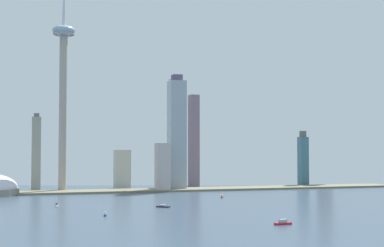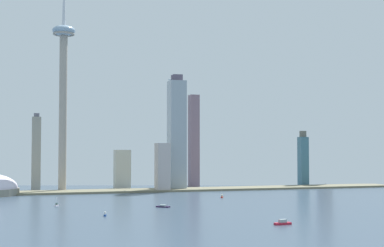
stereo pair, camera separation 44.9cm
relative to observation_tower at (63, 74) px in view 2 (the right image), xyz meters
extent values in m
cube|color=#746F55|center=(205.72, -28.52, -180.21)|extent=(683.23, 55.01, 3.05)
cylinder|color=#A69B8E|center=(0.00, 0.00, -57.32)|extent=(12.10, 12.10, 248.83)
ellipsoid|color=#8FAAC2|center=(0.00, 0.00, 67.09)|extent=(35.33, 35.33, 15.85)
torus|color=#A69B8E|center=(0.00, 0.00, 61.54)|extent=(33.20, 33.20, 3.17)
cube|color=gray|center=(-38.30, 42.04, -123.72)|extent=(13.84, 27.14, 116.03)
cube|color=slate|center=(-38.30, 42.04, -62.79)|extent=(8.31, 16.28, 5.84)
cube|color=beige|center=(99.54, 43.69, -149.81)|extent=(25.80, 22.76, 63.85)
cube|color=#3E6B7A|center=(418.52, 17.04, -138.50)|extent=(14.94, 15.54, 86.48)
cube|color=#636154|center=(418.52, 17.04, -89.85)|extent=(8.97, 9.32, 10.82)
cube|color=#9397C0|center=(485.17, 70.60, -93.24)|extent=(12.19, 16.12, 176.99)
cube|color=#BCB0AC|center=(147.92, -40.59, -144.56)|extent=(19.71, 25.58, 74.36)
cube|color=#98A5AE|center=(177.70, -14.27, -94.41)|extent=(25.71, 27.84, 174.65)
cube|color=#5A5163|center=(177.70, -14.27, -2.11)|extent=(15.43, 16.70, 9.95)
cube|color=gray|center=(468.83, 29.36, -123.86)|extent=(14.78, 27.46, 115.75)
cube|color=#53535B|center=(468.83, 29.36, -61.88)|extent=(8.87, 16.48, 8.21)
cube|color=slate|center=(227.65, 57.00, -101.77)|extent=(16.05, 18.64, 159.93)
cube|color=white|center=(-19.18, -215.61, -181.11)|extent=(5.15, 6.61, 1.26)
cube|color=#2B433D|center=(-19.18, -215.61, -179.44)|extent=(2.78, 3.21, 2.09)
cylinder|color=silver|center=(-19.18, -215.61, -175.06)|extent=(0.24, 0.24, 6.68)
cube|color=navy|center=(21.36, -327.26, -180.92)|extent=(3.60, 7.01, 1.64)
cube|color=silver|center=(21.36, -327.26, -178.78)|extent=(2.08, 3.21, 2.65)
cube|color=red|center=(161.16, -432.95, -180.80)|extent=(15.80, 6.42, 1.87)
cube|color=#95A6A8|center=(161.16, -432.95, -178.48)|extent=(7.08, 4.08, 2.78)
cube|color=#211434|center=(95.06, -263.50, -181.11)|extent=(15.76, 14.48, 1.26)
cube|color=#92A8A8|center=(95.06, -263.50, -179.66)|extent=(7.94, 7.59, 1.64)
cube|color=#AB2017|center=(200.61, -164.90, -181.06)|extent=(6.82, 11.25, 1.36)
cube|color=beige|center=(200.61, -164.90, -178.91)|extent=(3.69, 5.23, 2.94)
cylinder|color=silver|center=(200.61, -164.90, -174.26)|extent=(0.24, 0.24, 6.36)
cylinder|color=silver|center=(185.86, 23.08, 0.13)|extent=(22.72, 10.46, 2.63)
sphere|color=silver|center=(174.96, 27.07, 0.13)|extent=(2.63, 2.63, 2.63)
cube|color=silver|center=(185.86, 23.08, 1.32)|extent=(11.33, 23.94, 0.50)
cube|color=silver|center=(195.02, 19.73, 0.53)|extent=(5.01, 8.76, 0.40)
cube|color=#2D333D|center=(195.02, 19.73, 3.95)|extent=(2.25, 1.23, 5.00)
camera|label=1|loc=(-53.87, -878.38, -115.48)|focal=52.27mm
camera|label=2|loc=(-53.44, -878.51, -115.48)|focal=52.27mm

